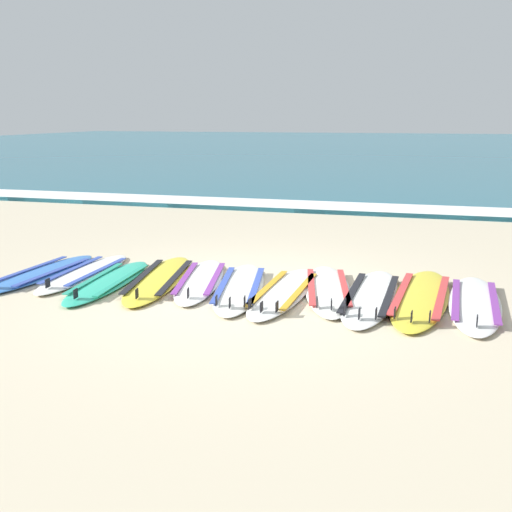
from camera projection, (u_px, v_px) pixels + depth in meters
ground_plane at (246, 294)px, 7.19m from camera, size 80.00×80.00×0.00m
sea at (387, 146)px, 41.18m from camera, size 80.00×60.00×0.10m
wave_foam_strip at (327, 208)px, 13.60m from camera, size 80.00×1.29×0.11m
surfboard_0 at (42, 273)px, 8.01m from camera, size 0.72×2.22×0.18m
surfboard_1 at (85, 273)px, 8.02m from camera, size 0.56×2.16×0.18m
surfboard_2 at (109, 281)px, 7.61m from camera, size 0.64×2.18×0.18m
surfboard_3 at (159, 279)px, 7.73m from camera, size 0.97×2.49×0.18m
surfboard_4 at (200, 280)px, 7.66m from camera, size 0.95×2.24×0.18m
surfboard_5 at (240, 287)px, 7.35m from camera, size 0.95×2.36×0.18m
surfboard_6 at (283, 292)px, 7.16m from camera, size 0.69×2.30×0.18m
surfboard_7 at (328, 289)px, 7.27m from camera, size 0.97×2.32×0.18m
surfboard_8 at (371, 296)px, 6.99m from camera, size 0.73×2.44×0.18m
surfboard_9 at (421, 297)px, 6.94m from camera, size 0.90×2.62×0.18m
surfboard_10 at (475, 303)px, 6.73m from camera, size 0.74×2.35×0.18m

